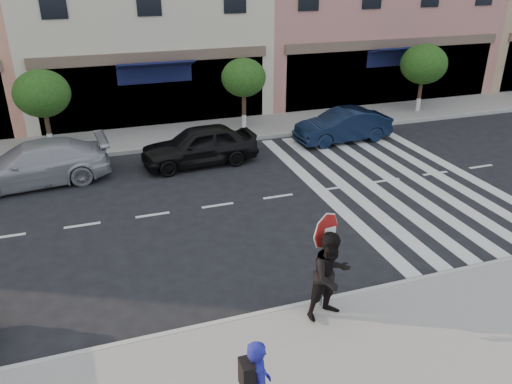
{
  "coord_description": "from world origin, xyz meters",
  "views": [
    {
      "loc": [
        -3.3,
        -9.47,
        6.89
      ],
      "look_at": [
        0.48,
        1.7,
        1.4
      ],
      "focal_mm": 35.0,
      "sensor_mm": 36.0,
      "label": 1
    }
  ],
  "objects_px": {
    "stop_sign": "(325,239)",
    "car_far_mid": "(199,145)",
    "walker": "(331,276)",
    "car_far_right": "(343,126)",
    "car_far_left": "(34,164)"
  },
  "relations": [
    {
      "from": "car_far_left",
      "to": "walker",
      "type": "bearing_deg",
      "value": 27.84
    },
    {
      "from": "car_far_right",
      "to": "car_far_left",
      "type": "bearing_deg",
      "value": -89.74
    },
    {
      "from": "car_far_left",
      "to": "car_far_right",
      "type": "height_order",
      "value": "car_far_left"
    },
    {
      "from": "walker",
      "to": "car_far_right",
      "type": "xyz_separation_m",
      "value": [
        5.68,
        10.24,
        -0.46
      ]
    },
    {
      "from": "walker",
      "to": "car_far_mid",
      "type": "distance_m",
      "value": 9.62
    },
    {
      "from": "car_far_left",
      "to": "car_far_mid",
      "type": "height_order",
      "value": "car_far_mid"
    },
    {
      "from": "car_far_right",
      "to": "walker",
      "type": "bearing_deg",
      "value": -31.86
    },
    {
      "from": "stop_sign",
      "to": "car_far_left",
      "type": "xyz_separation_m",
      "value": [
        -6.19,
        9.27,
        -1.08
      ]
    },
    {
      "from": "car_far_mid",
      "to": "car_far_right",
      "type": "relative_size",
      "value": 1.06
    },
    {
      "from": "car_far_left",
      "to": "car_far_right",
      "type": "bearing_deg",
      "value": 88.1
    },
    {
      "from": "stop_sign",
      "to": "car_far_mid",
      "type": "distance_m",
      "value": 9.35
    },
    {
      "from": "stop_sign",
      "to": "walker",
      "type": "relative_size",
      "value": 1.15
    },
    {
      "from": "stop_sign",
      "to": "car_far_mid",
      "type": "height_order",
      "value": "stop_sign"
    },
    {
      "from": "walker",
      "to": "stop_sign",
      "type": "bearing_deg",
      "value": 77.99
    },
    {
      "from": "stop_sign",
      "to": "car_far_mid",
      "type": "xyz_separation_m",
      "value": [
        -0.54,
        9.27,
        -1.06
      ]
    }
  ]
}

